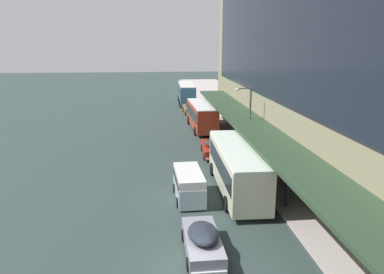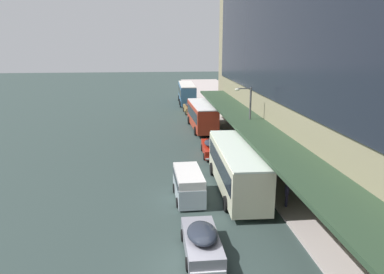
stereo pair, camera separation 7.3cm
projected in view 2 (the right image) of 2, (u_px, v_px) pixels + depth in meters
ground at (193, 272)px, 17.44m from camera, size 240.00×240.00×0.00m
transit_bus_kerbside_front at (236, 166)px, 26.41m from camera, size 2.91×10.40×3.28m
transit_bus_kerbside_rear at (202, 115)px, 45.40m from camera, size 2.90×9.46×3.15m
transit_bus_kerbside_far at (187, 92)px, 64.12m from camera, size 2.90×10.81×3.46m
sedan_oncoming_rear at (202, 240)px, 18.71m from camera, size 1.88×4.60×1.56m
sedan_lead_mid at (190, 108)px, 56.00m from camera, size 1.89×4.64×1.61m
sedan_trailing_mid at (213, 147)px, 35.16m from camera, size 2.13×4.99×1.54m
vw_van at (188, 183)px, 25.41m from camera, size 2.01×4.60×1.96m
pedestrian_at_kerb at (287, 191)px, 23.82m from camera, size 0.34×0.60×1.86m
street_lamp at (248, 118)px, 32.77m from camera, size 1.50×0.28×6.47m
fire_hydrant at (254, 166)px, 30.64m from camera, size 0.20×0.40×0.70m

